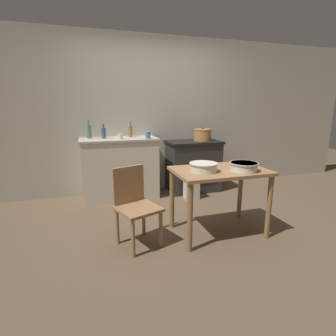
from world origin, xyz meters
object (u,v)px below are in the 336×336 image
(bottle_far_left, at_px, (130,131))
(stove, at_px, (193,166))
(mixing_bowl_large, at_px, (203,167))
(chair, at_px, (135,204))
(bottle_mid_left, at_px, (104,133))
(flour_sack, at_px, (191,187))
(stock_pot, at_px, (203,135))
(cup_center_left, at_px, (148,135))
(bottle_left, at_px, (89,131))
(work_table, at_px, (219,180))
(mixing_bowl_small, at_px, (244,166))
(cup_center, at_px, (120,137))

(bottle_far_left, bearing_deg, stove, -7.41)
(stove, bearing_deg, mixing_bowl_large, -109.29)
(chair, xyz_separation_m, bottle_mid_left, (-0.18, 1.57, 0.59))
(chair, relative_size, bottle_far_left, 3.35)
(stove, relative_size, flour_sack, 2.38)
(chair, height_order, stock_pot, stock_pot)
(chair, distance_m, cup_center_left, 1.52)
(cup_center_left, bearing_deg, bottle_left, 160.66)
(stock_pot, distance_m, bottle_far_left, 1.21)
(work_table, relative_size, mixing_bowl_small, 3.37)
(chair, distance_m, mixing_bowl_small, 1.23)
(stove, height_order, stock_pot, stock_pot)
(cup_center_left, distance_m, cup_center, 0.42)
(flour_sack, relative_size, cup_center, 4.68)
(flour_sack, relative_size, bottle_left, 1.36)
(stove, bearing_deg, flour_sack, -115.19)
(work_table, height_order, stock_pot, stock_pot)
(mixing_bowl_large, bearing_deg, cup_center, 114.96)
(mixing_bowl_large, relative_size, mixing_bowl_small, 1.00)
(work_table, bearing_deg, flour_sack, 82.65)
(mixing_bowl_large, relative_size, cup_center, 3.79)
(stock_pot, height_order, bottle_far_left, bottle_far_left)
(work_table, xyz_separation_m, chair, (-0.95, 0.05, -0.19))
(bottle_left, bearing_deg, cup_center_left, -19.34)
(cup_center, bearing_deg, stove, 5.61)
(mixing_bowl_small, bearing_deg, cup_center, 125.02)
(work_table, relative_size, cup_center, 12.78)
(work_table, bearing_deg, stock_pot, 72.21)
(mixing_bowl_large, height_order, bottle_mid_left, bottle_mid_left)
(cup_center, bearing_deg, bottle_left, 150.36)
(mixing_bowl_large, relative_size, bottle_mid_left, 1.37)
(stove, distance_m, cup_center, 1.37)
(bottle_left, bearing_deg, work_table, -51.63)
(chair, distance_m, bottle_left, 1.79)
(stove, xyz_separation_m, cup_center, (-1.24, -0.12, 0.56))
(stock_pot, xyz_separation_m, mixing_bowl_small, (-0.28, -1.67, -0.16))
(bottle_far_left, bearing_deg, chair, -98.58)
(work_table, relative_size, stock_pot, 3.33)
(stove, relative_size, bottle_mid_left, 4.04)
(mixing_bowl_small, bearing_deg, chair, 170.53)
(work_table, xyz_separation_m, flour_sack, (0.15, 1.15, -0.45))
(mixing_bowl_large, relative_size, bottle_far_left, 1.24)
(stock_pot, bearing_deg, work_table, -107.79)
(chair, xyz_separation_m, mixing_bowl_large, (0.74, -0.08, 0.37))
(stove, height_order, mixing_bowl_small, stove)
(cup_center_left, bearing_deg, bottle_mid_left, 160.30)
(flour_sack, distance_m, cup_center, 1.35)
(stove, distance_m, mixing_bowl_large, 1.73)
(stock_pot, height_order, mixing_bowl_large, stock_pot)
(work_table, bearing_deg, stove, 77.66)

